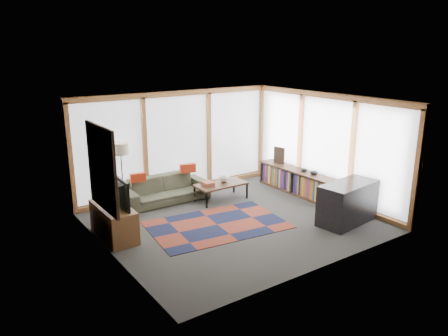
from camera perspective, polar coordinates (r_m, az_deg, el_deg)
ground at (r=9.50m, az=1.38°, el=-6.94°), size 5.50×5.50×0.00m
room_envelope at (r=9.75m, az=1.86°, el=3.15°), size 5.52×5.02×2.62m
rug at (r=9.30m, az=-0.90°, el=-7.42°), size 3.00×2.12×0.01m
sofa at (r=10.64m, az=-7.72°, el=-2.80°), size 2.12×0.85×0.62m
pillow_left at (r=10.28m, az=-11.18°, el=-1.23°), size 0.37×0.17×0.20m
pillow_right at (r=10.85m, az=-4.75°, el=-0.02°), size 0.41×0.21×0.22m
floor_lamp at (r=10.40m, az=-13.16°, el=-0.89°), size 0.38×0.38×1.53m
coffee_table at (r=10.69m, az=-0.40°, el=-3.11°), size 1.26×0.63×0.42m
book_stack at (r=10.45m, az=-2.12°, el=-2.07°), size 0.25×0.31×0.10m
vase at (r=10.69m, az=-0.01°, el=-1.35°), size 0.26×0.26×0.21m
bookshelf at (r=11.34m, az=9.47°, el=-1.71°), size 0.45×2.45×0.61m
bowl_a at (r=10.90m, az=11.69°, el=-0.58°), size 0.24×0.24×0.10m
bowl_b at (r=11.12m, az=10.43°, el=-0.23°), size 0.19×0.19×0.09m
shelf_picture at (r=11.79m, az=7.22°, el=1.69°), size 0.11×0.33×0.43m
tv_console at (r=8.89m, az=-14.21°, el=-6.82°), size 0.54×1.29×0.65m
television at (r=8.66m, az=-14.15°, el=-3.07°), size 0.19×1.03×0.59m
bar_counter at (r=9.65m, az=15.85°, el=-4.40°), size 1.45×0.82×0.88m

